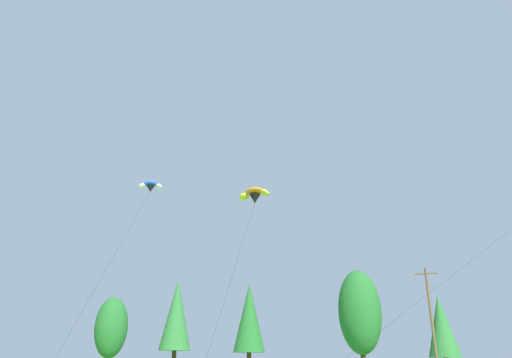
% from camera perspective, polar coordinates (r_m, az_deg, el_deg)
% --- Properties ---
extents(treeline_tree_a, '(4.87, 4.87, 11.35)m').
position_cam_1_polar(treeline_tree_a, '(78.01, -17.04, -16.72)').
color(treeline_tree_a, '#472D19').
rests_on(treeline_tree_a, ground_plane).
extents(treeline_tree_b, '(4.59, 4.59, 13.60)m').
position_cam_1_polar(treeline_tree_b, '(73.08, -9.57, -15.79)').
color(treeline_tree_b, '#472D19').
rests_on(treeline_tree_b, ground_plane).
extents(treeline_tree_c, '(4.34, 4.34, 12.47)m').
position_cam_1_polar(treeline_tree_c, '(68.51, -0.83, -16.33)').
color(treeline_tree_c, '#472D19').
rests_on(treeline_tree_c, ground_plane).
extents(treeline_tree_d, '(5.34, 5.34, 13.11)m').
position_cam_1_polar(treeline_tree_d, '(63.06, 12.39, -15.36)').
color(treeline_tree_d, '#472D19').
rests_on(treeline_tree_d, ground_plane).
extents(treeline_tree_e, '(3.76, 3.76, 9.81)m').
position_cam_1_polar(treeline_tree_e, '(64.05, 21.43, -16.15)').
color(treeline_tree_e, '#472D19').
rests_on(treeline_tree_e, ground_plane).
extents(utility_pole, '(2.20, 0.26, 11.10)m').
position_cam_1_polar(utility_pole, '(51.47, 20.43, -15.80)').
color(utility_pole, brown).
rests_on(utility_pole, ground_plane).
extents(parafoil_kite_high_blue_white, '(4.48, 13.44, 16.25)m').
position_cam_1_polar(parafoil_kite_high_blue_white, '(43.55, -12.60, -0.90)').
color(parafoil_kite_high_blue_white, blue).
extents(parafoil_kite_mid_orange, '(2.86, 10.31, 14.06)m').
position_cam_1_polar(parafoil_kite_mid_orange, '(37.69, -0.18, -1.93)').
color(parafoil_kite_mid_orange, orange).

